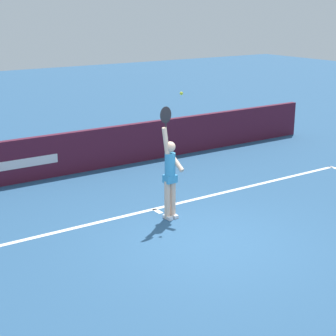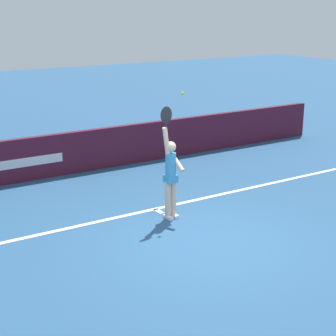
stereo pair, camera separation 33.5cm
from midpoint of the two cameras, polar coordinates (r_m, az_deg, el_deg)
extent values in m
plane|color=navy|center=(10.34, 5.30, -7.76)|extent=(60.00, 60.00, 0.00)
cube|color=white|center=(11.87, -0.55, -4.35)|extent=(11.65, 0.12, 0.00)
cube|color=white|center=(11.75, -0.17, -4.58)|extent=(0.12, 0.30, 0.00)
cube|color=#491528|center=(14.63, -7.64, 1.89)|extent=(15.78, 0.17, 1.11)
cylinder|color=beige|center=(11.29, 1.43, -3.26)|extent=(0.12, 0.12, 0.83)
cylinder|color=beige|center=(11.20, 0.83, -3.41)|extent=(0.12, 0.12, 0.83)
cube|color=white|center=(11.41, 1.47, -5.08)|extent=(0.12, 0.25, 0.07)
cube|color=white|center=(11.33, 0.88, -5.24)|extent=(0.12, 0.25, 0.07)
cylinder|color=#3A95CC|center=(11.02, 1.15, 0.11)|extent=(0.22, 0.22, 0.59)
cube|color=#3A95CC|center=(11.10, 1.14, -1.14)|extent=(0.26, 0.22, 0.16)
sphere|color=beige|center=(10.91, 1.16, 2.25)|extent=(0.22, 0.22, 0.22)
cylinder|color=beige|center=(10.81, 0.70, 2.90)|extent=(0.18, 0.11, 0.56)
cylinder|color=beige|center=(11.01, 1.80, 0.63)|extent=(0.13, 0.47, 0.36)
ellipsoid|color=black|center=(10.70, 0.71, 5.64)|extent=(0.30, 0.05, 0.36)
cylinder|color=black|center=(10.73, 0.71, 4.64)|extent=(0.03, 0.03, 0.18)
sphere|color=#D1E731|center=(10.93, 2.42, 7.89)|extent=(0.07, 0.07, 0.07)
camera|label=1|loc=(0.17, -89.10, 0.27)|focal=57.59mm
camera|label=2|loc=(0.17, 90.90, -0.27)|focal=57.59mm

